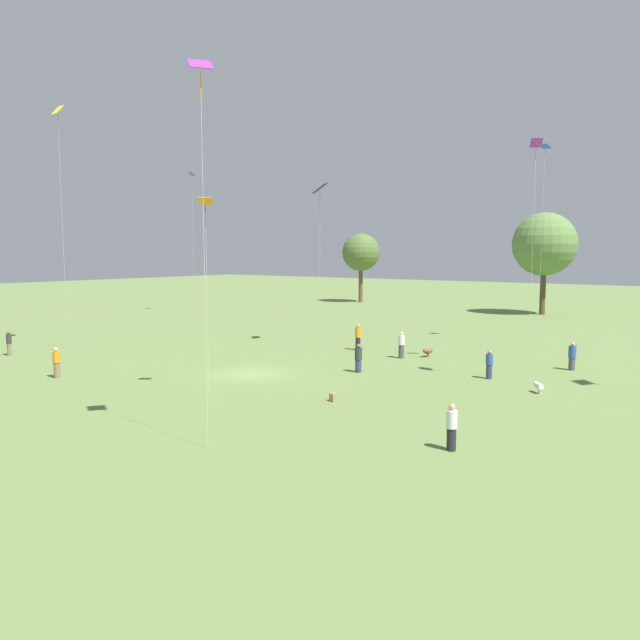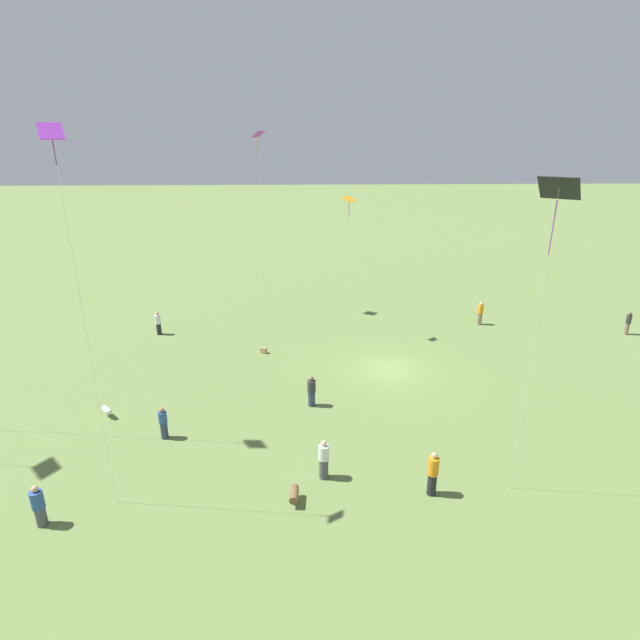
{
  "view_description": "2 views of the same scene",
  "coord_description": "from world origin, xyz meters",
  "px_view_note": "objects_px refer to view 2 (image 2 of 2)",
  "views": [
    {
      "loc": [
        24.56,
        -26.59,
        7.07
      ],
      "look_at": [
        2.73,
        3.06,
        3.09
      ],
      "focal_mm": 35.0,
      "sensor_mm": 36.0,
      "label": 1
    },
    {
      "loc": [
        5.17,
        27.25,
        13.43
      ],
      "look_at": [
        4.28,
        2.94,
        4.37
      ],
      "focal_mm": 28.0,
      "sensor_mm": 36.0,
      "label": 2
    }
  ],
  "objects_px": {
    "person_0": "(312,391)",
    "picnic_bag_0": "(264,350)",
    "kite_2": "(57,165)",
    "kite_4": "(558,198)",
    "kite_1": "(259,145)",
    "person_7": "(433,474)",
    "dog_1": "(294,494)",
    "person_3": "(480,313)",
    "dog_0": "(107,411)",
    "person_2": "(324,460)",
    "kite_3": "(349,208)",
    "person_6": "(39,506)",
    "person_5": "(628,323)",
    "person_1": "(163,423)",
    "person_4": "(158,323)"
  },
  "relations": [
    {
      "from": "kite_4",
      "to": "dog_1",
      "type": "height_order",
      "value": "kite_4"
    },
    {
      "from": "person_7",
      "to": "dog_1",
      "type": "height_order",
      "value": "person_7"
    },
    {
      "from": "person_0",
      "to": "person_2",
      "type": "distance_m",
      "value": 5.93
    },
    {
      "from": "kite_2",
      "to": "person_4",
      "type": "bearing_deg",
      "value": 115.2
    },
    {
      "from": "person_1",
      "to": "person_3",
      "type": "relative_size",
      "value": 0.93
    },
    {
      "from": "person_7",
      "to": "dog_0",
      "type": "bearing_deg",
      "value": -105.59
    },
    {
      "from": "person_2",
      "to": "kite_3",
      "type": "xyz_separation_m",
      "value": [
        -2.29,
        -15.45,
        8.1
      ]
    },
    {
      "from": "person_5",
      "to": "kite_3",
      "type": "height_order",
      "value": "kite_3"
    },
    {
      "from": "kite_2",
      "to": "kite_4",
      "type": "height_order",
      "value": "kite_2"
    },
    {
      "from": "person_7",
      "to": "kite_4",
      "type": "height_order",
      "value": "kite_4"
    },
    {
      "from": "person_3",
      "to": "dog_0",
      "type": "height_order",
      "value": "person_3"
    },
    {
      "from": "kite_4",
      "to": "dog_0",
      "type": "bearing_deg",
      "value": 63.2
    },
    {
      "from": "person_6",
      "to": "kite_4",
      "type": "bearing_deg",
      "value": -106.17
    },
    {
      "from": "person_0",
      "to": "person_2",
      "type": "relative_size",
      "value": 0.95
    },
    {
      "from": "person_1",
      "to": "person_2",
      "type": "xyz_separation_m",
      "value": [
        -7.36,
        3.18,
        0.07
      ]
    },
    {
      "from": "person_2",
      "to": "person_1",
      "type": "bearing_deg",
      "value": -27.51
    },
    {
      "from": "person_5",
      "to": "person_6",
      "type": "relative_size",
      "value": 1.0
    },
    {
      "from": "dog_0",
      "to": "dog_1",
      "type": "height_order",
      "value": "dog_1"
    },
    {
      "from": "person_3",
      "to": "kite_1",
      "type": "relative_size",
      "value": 0.13
    },
    {
      "from": "person_0",
      "to": "dog_0",
      "type": "relative_size",
      "value": 2.55
    },
    {
      "from": "person_0",
      "to": "picnic_bag_0",
      "type": "xyz_separation_m",
      "value": [
        3.0,
        -6.85,
        -0.64
      ]
    },
    {
      "from": "kite_1",
      "to": "kite_2",
      "type": "relative_size",
      "value": 0.99
    },
    {
      "from": "kite_4",
      "to": "dog_1",
      "type": "bearing_deg",
      "value": 84.93
    },
    {
      "from": "kite_4",
      "to": "person_0",
      "type": "bearing_deg",
      "value": 40.65
    },
    {
      "from": "dog_1",
      "to": "picnic_bag_0",
      "type": "relative_size",
      "value": 1.97
    },
    {
      "from": "kite_1",
      "to": "picnic_bag_0",
      "type": "height_order",
      "value": "kite_1"
    },
    {
      "from": "kite_2",
      "to": "picnic_bag_0",
      "type": "bearing_deg",
      "value": 86.87
    },
    {
      "from": "picnic_bag_0",
      "to": "dog_0",
      "type": "bearing_deg",
      "value": 46.17
    },
    {
      "from": "person_0",
      "to": "kite_1",
      "type": "relative_size",
      "value": 0.12
    },
    {
      "from": "kite_1",
      "to": "dog_0",
      "type": "height_order",
      "value": "kite_1"
    },
    {
      "from": "person_0",
      "to": "person_3",
      "type": "height_order",
      "value": "person_3"
    },
    {
      "from": "dog_1",
      "to": "picnic_bag_0",
      "type": "distance_m",
      "value": 14.4
    },
    {
      "from": "kite_2",
      "to": "kite_3",
      "type": "bearing_deg",
      "value": 73.63
    },
    {
      "from": "kite_3",
      "to": "dog_0",
      "type": "bearing_deg",
      "value": -134.07
    },
    {
      "from": "kite_2",
      "to": "kite_3",
      "type": "height_order",
      "value": "kite_2"
    },
    {
      "from": "person_3",
      "to": "dog_0",
      "type": "relative_size",
      "value": 2.64
    },
    {
      "from": "person_7",
      "to": "person_3",
      "type": "bearing_deg",
      "value": 163.37
    },
    {
      "from": "dog_0",
      "to": "picnic_bag_0",
      "type": "bearing_deg",
      "value": -177.27
    },
    {
      "from": "picnic_bag_0",
      "to": "kite_2",
      "type": "bearing_deg",
      "value": 71.14
    },
    {
      "from": "person_0",
      "to": "kite_2",
      "type": "height_order",
      "value": "kite_2"
    },
    {
      "from": "person_5",
      "to": "dog_1",
      "type": "distance_m",
      "value": 28.79
    },
    {
      "from": "person_0",
      "to": "kite_4",
      "type": "distance_m",
      "value": 14.95
    },
    {
      "from": "person_0",
      "to": "person_4",
      "type": "bearing_deg",
      "value": -37.15
    },
    {
      "from": "dog_1",
      "to": "kite_4",
      "type": "bearing_deg",
      "value": 7.23
    },
    {
      "from": "person_7",
      "to": "kite_4",
      "type": "xyz_separation_m",
      "value": [
        -3.3,
        -0.2,
        10.54
      ]
    },
    {
      "from": "kite_2",
      "to": "kite_4",
      "type": "distance_m",
      "value": 15.71
    },
    {
      "from": "kite_1",
      "to": "picnic_bag_0",
      "type": "distance_m",
      "value": 15.18
    },
    {
      "from": "person_1",
      "to": "person_0",
      "type": "bearing_deg",
      "value": 117.72
    },
    {
      "from": "person_6",
      "to": "kite_1",
      "type": "distance_m",
      "value": 27.27
    },
    {
      "from": "kite_4",
      "to": "person_3",
      "type": "bearing_deg",
      "value": -23.39
    }
  ]
}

